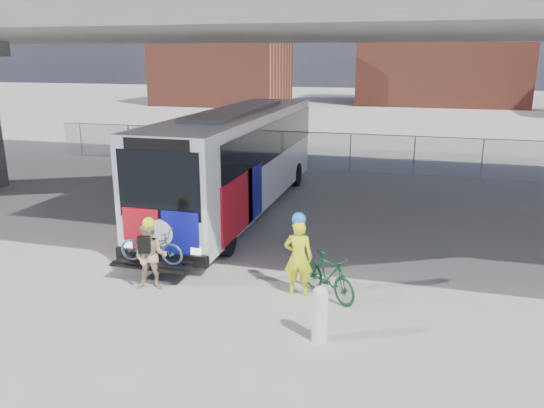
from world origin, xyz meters
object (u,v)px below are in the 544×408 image
at_px(cyclist_tan, 151,256).
at_px(cyclist_hivis, 298,255).
at_px(bus, 238,153).
at_px(bike_parked, 328,276).
at_px(bollard, 320,312).

bearing_deg(cyclist_tan, cyclist_hivis, -4.27).
relative_size(bus, cyclist_hivis, 6.42).
bearing_deg(bus, cyclist_hivis, -59.98).
xyz_separation_m(bus, cyclist_hivis, (3.66, -6.33, -1.14)).
bearing_deg(cyclist_tan, bike_parked, -6.20).
relative_size(cyclist_hivis, cyclist_tan, 1.11).
relative_size(bollard, bike_parked, 0.65).
bearing_deg(cyclist_tan, bus, 76.01).
xyz_separation_m(bollard, cyclist_tan, (-4.33, 1.28, 0.23)).
bearing_deg(cyclist_tan, bollard, -32.22).
bearing_deg(cyclist_hivis, bus, -66.29).
xyz_separation_m(cyclist_hivis, cyclist_tan, (-3.44, -0.70, -0.11)).
height_order(bollard, bike_parked, bollard).
distance_m(bollard, bike_parked, 1.99).
xyz_separation_m(cyclist_hivis, bike_parked, (0.71, -0.00, -0.43)).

